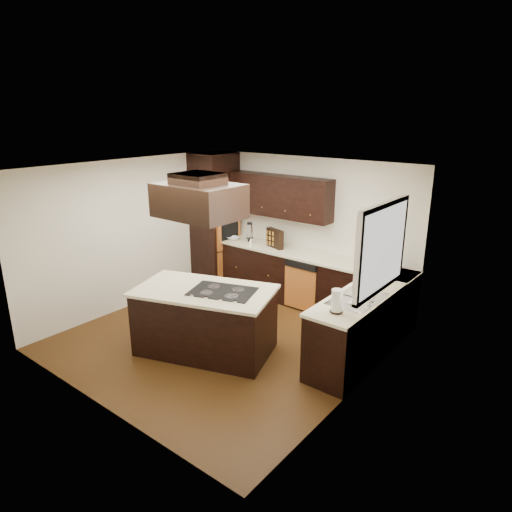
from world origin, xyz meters
name	(u,v)px	position (x,y,z in m)	size (l,w,h in m)	color
floor	(226,338)	(0.00, 0.00, -0.01)	(4.20, 4.20, 0.02)	#5C3815
ceiling	(222,167)	(0.00, 0.00, 2.51)	(4.20, 4.20, 0.02)	white
wall_back	(305,229)	(0.00, 2.11, 1.25)	(4.20, 0.02, 2.50)	silver
wall_front	(90,306)	(0.00, -2.11, 1.25)	(4.20, 0.02, 2.50)	silver
wall_left	(131,234)	(-2.11, 0.00, 1.25)	(0.02, 4.20, 2.50)	silver
wall_right	(362,294)	(2.11, 0.00, 1.25)	(0.02, 4.20, 2.50)	silver
oven_column	(215,229)	(-1.78, 1.71, 1.06)	(0.65, 0.75, 2.12)	black
wall_oven_face	(229,228)	(-1.43, 1.71, 1.12)	(0.05, 0.62, 0.78)	#CC6F2B
base_cabinets_back	(296,278)	(0.03, 1.80, 0.44)	(2.93, 0.60, 0.88)	black
base_cabinets_right	(366,323)	(1.80, 0.90, 0.44)	(0.60, 2.40, 0.88)	black
countertop_back	(296,253)	(0.03, 1.79, 0.90)	(2.93, 0.63, 0.04)	#F1E8BF
countertop_right	(368,292)	(1.79, 0.90, 0.90)	(0.63, 2.40, 0.04)	#F1E8BF
upper_cabinets	(279,196)	(-0.43, 1.93, 1.81)	(2.00, 0.34, 0.72)	black
dishwasher_front	(300,289)	(0.33, 1.50, 0.40)	(0.60, 0.05, 0.72)	#CC6F2B
window_frame	(382,248)	(2.07, 0.55, 1.65)	(0.06, 1.32, 1.12)	silver
window_pane	(384,249)	(2.10, 0.55, 1.65)	(0.00, 1.20, 1.00)	white
curtain_left	(362,251)	(2.01, 0.13, 1.70)	(0.02, 0.34, 0.90)	#FCD9C1
curtain_right	(391,236)	(2.01, 0.97, 1.70)	(0.02, 0.34, 0.90)	#FCD9C1
sink_rim	(357,299)	(1.80, 0.55, 0.92)	(0.52, 0.84, 0.01)	silver
island	(205,322)	(0.02, -0.44, 0.44)	(1.79, 0.98, 0.88)	black
island_top	(204,291)	(0.02, -0.44, 0.90)	(1.86, 1.04, 0.04)	#F1E8BF
cooktop	(223,291)	(0.28, -0.35, 0.93)	(0.85, 0.57, 0.01)	black
range_hood	(199,201)	(0.10, -0.55, 2.16)	(1.05, 0.72, 0.42)	black
hood_duct	(198,178)	(0.10, -0.55, 2.44)	(0.55, 0.50, 0.13)	black
blender_base	(250,241)	(-0.91, 1.70, 0.97)	(0.15, 0.15, 0.10)	silver
blender_pitcher	(250,231)	(-0.91, 1.70, 1.15)	(0.13, 0.13, 0.26)	silver
spice_rack	(275,238)	(-0.40, 1.77, 1.09)	(0.40, 0.10, 0.33)	black
mixing_bowl	(234,238)	(-1.30, 1.69, 0.95)	(0.23, 0.23, 0.06)	silver
soap_bottle	(369,279)	(1.70, 1.10, 1.01)	(0.08, 0.08, 0.18)	silver
paper_towel	(337,301)	(1.79, 0.01, 1.07)	(0.14, 0.14, 0.29)	silver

